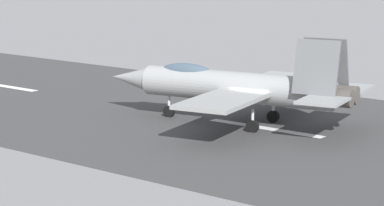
% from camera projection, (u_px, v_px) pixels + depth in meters
% --- Properties ---
extents(ground_plane, '(400.00, 400.00, 0.00)m').
position_uv_depth(ground_plane, '(256.00, 127.00, 50.44)').
color(ground_plane, slate).
extents(runway_strip, '(240.00, 26.00, 0.02)m').
position_uv_depth(runway_strip, '(256.00, 127.00, 50.43)').
color(runway_strip, '#3B3A3B').
rests_on(runway_strip, ground).
extents(fighter_jet, '(17.19, 14.69, 5.61)m').
position_uv_depth(fighter_jet, '(237.00, 86.00, 50.72)').
color(fighter_jet, gray).
rests_on(fighter_jet, ground).
extents(crew_person, '(0.65, 0.43, 1.71)m').
position_uv_depth(crew_person, '(186.00, 75.00, 65.15)').
color(crew_person, '#1E2338').
rests_on(crew_person, ground).
extents(marker_cone_mid, '(0.44, 0.44, 0.55)m').
position_uv_depth(marker_cone_mid, '(266.00, 83.00, 65.13)').
color(marker_cone_mid, orange).
rests_on(marker_cone_mid, ground).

